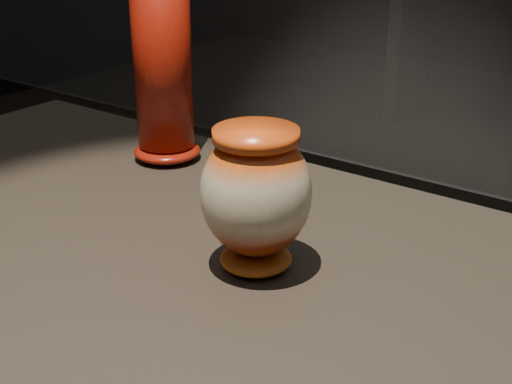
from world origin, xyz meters
TOP-DOWN VIEW (x-y plane):
  - main_vase at (-0.14, 0.03)m, footprint 0.16×0.16m
  - tall_vase at (-0.52, 0.26)m, footprint 0.14×0.14m

SIDE VIEW (x-z plane):
  - main_vase at x=-0.14m, z-range 0.91..1.10m
  - tall_vase at x=-0.52m, z-range 0.89..1.28m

